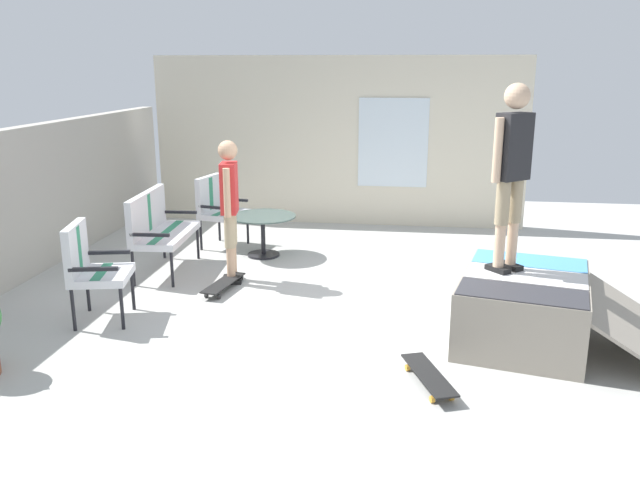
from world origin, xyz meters
TOP-DOWN VIEW (x-y plane):
  - ground_plane at (0.00, 0.00)m, footprint 12.00×12.00m
  - house_facade at (3.80, 0.49)m, footprint 0.23×6.00m
  - skate_ramp at (-0.72, -1.83)m, footprint 1.91×2.26m
  - patio_bench at (0.82, 2.43)m, footprint 1.28×0.62m
  - patio_chair_near_house at (2.09, 2.04)m, footprint 0.72×0.67m
  - patio_chair_by_wall at (-0.84, 2.49)m, footprint 0.72×0.67m
  - patio_table at (1.69, 1.28)m, footprint 0.90×0.90m
  - person_watching at (0.56, 1.41)m, footprint 0.48×0.28m
  - person_skater at (-0.59, -1.61)m, footprint 0.36×0.39m
  - skateboard_by_bench at (0.23, 1.42)m, footprint 0.82×0.34m
  - skateboard_spare at (-1.78, -0.90)m, footprint 0.82×0.47m

SIDE VIEW (x-z plane):
  - ground_plane at x=0.00m, z-range -0.10..0.00m
  - skateboard_by_bench at x=0.23m, z-range 0.03..0.14m
  - skateboard_spare at x=-1.78m, z-range 0.03..0.14m
  - skate_ramp at x=-0.72m, z-range 0.00..0.64m
  - patio_table at x=1.69m, z-range 0.12..0.69m
  - patio_chair_near_house at x=2.09m, z-range 0.10..1.12m
  - patio_chair_by_wall at x=-0.84m, z-range 0.10..1.12m
  - patio_bench at x=0.82m, z-range 0.11..1.13m
  - person_watching at x=0.56m, z-range 0.14..1.85m
  - house_facade at x=3.80m, z-range 0.00..2.70m
  - person_skater at x=-0.59m, z-range 0.80..2.55m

